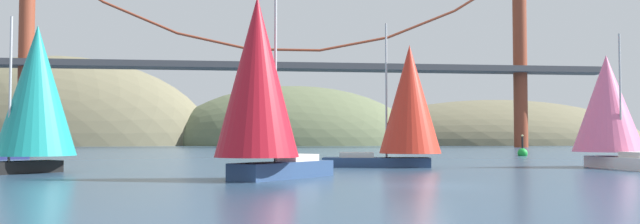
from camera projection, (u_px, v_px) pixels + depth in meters
ground_plane at (422, 186)px, 26.69m from camera, size 360.00×360.00×0.00m
headland_center at (294, 145)px, 161.21m from camera, size 65.40×44.00×30.81m
headland_left at (54, 146)px, 154.06m from camera, size 77.98×44.00×44.76m
headland_right at (496, 145)px, 167.76m from camera, size 82.92×44.00×24.40m
suspension_bridge at (285, 62)px, 121.62m from camera, size 133.15×6.00×36.69m
sailboat_scarlet_sail at (407, 104)px, 43.55m from camera, size 8.79×5.08×10.18m
sailboat_teal_sail at (34, 94)px, 36.62m from camera, size 7.98×7.99×9.06m
sailboat_pink_spinnaker at (609, 108)px, 42.50m from camera, size 4.73×8.02×9.03m
sailboat_crimson_sail at (259, 84)px, 30.26m from camera, size 7.14×7.52×9.64m
channel_buoy at (523, 153)px, 69.03m from camera, size 1.10×1.10×2.64m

